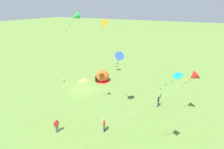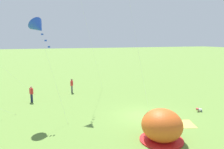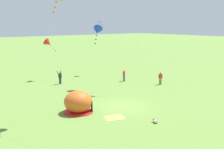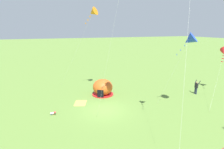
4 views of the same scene
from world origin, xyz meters
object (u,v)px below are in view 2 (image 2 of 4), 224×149
at_px(person_watching_sky, 72,85).
at_px(kite_blue, 38,27).
at_px(person_far_back, 31,93).
at_px(toddler_crawling, 199,110).
at_px(popup_tent, 162,126).

bearing_deg(person_watching_sky, kite_blue, 153.18).
relative_size(person_far_back, kite_blue, 0.21).
xyz_separation_m(person_watching_sky, kite_blue, (-7.83, 3.96, 6.46)).
distance_m(toddler_crawling, person_watching_sky, 14.71).
relative_size(toddler_crawling, person_far_back, 0.32).
relative_size(popup_tent, person_far_back, 1.63).
bearing_deg(popup_tent, person_far_back, 31.47).
distance_m(toddler_crawling, person_far_back, 16.57).
bearing_deg(person_watching_sky, popup_tent, -169.15).
distance_m(popup_tent, person_watching_sky, 15.25).
height_order(popup_tent, person_far_back, popup_tent).
distance_m(person_far_back, person_watching_sky, 5.37).
bearing_deg(kite_blue, toddler_crawling, -104.80).
distance_m(person_far_back, kite_blue, 8.35).
height_order(toddler_crawling, kite_blue, kite_blue).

